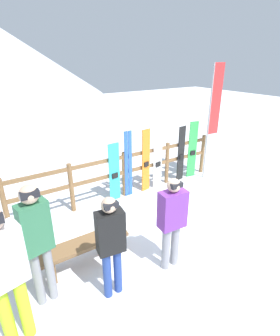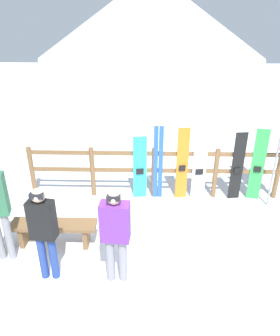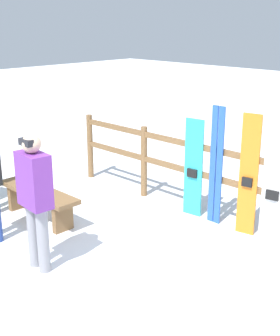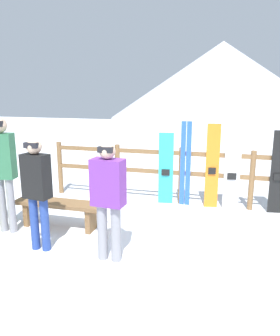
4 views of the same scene
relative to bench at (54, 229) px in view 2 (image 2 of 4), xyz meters
name	(u,v)px [view 2 (image 2 of 4)]	position (x,y,z in m)	size (l,w,h in m)	color
ground_plane	(154,256)	(1.72, -0.26, -0.33)	(40.00, 40.00, 0.00)	white
mountain_backdrop	(151,15)	(1.72, 23.68, 2.67)	(18.00, 18.00, 6.00)	silver
fence	(154,168)	(1.72, 1.68, 0.33)	(5.33, 0.10, 1.12)	brown
bench	(54,229)	(0.00, 0.00, 0.00)	(1.46, 0.36, 0.44)	brown
person_black	(43,228)	(0.12, -0.76, 0.59)	(0.39, 0.25, 1.57)	navy
person_purple	(115,231)	(1.15, -0.77, 0.57)	(0.43, 0.26, 1.56)	gray
snowboard_cyan	(140,168)	(1.43, 1.62, 0.36)	(0.28, 0.08, 1.40)	#2DBFCC
ski_pair_blue	(158,163)	(1.81, 1.63, 0.48)	(0.19, 0.02, 1.62)	blue
snowboard_orange	(182,164)	(2.31, 1.62, 0.46)	(0.25, 0.09, 1.59)	orange
snowboard_white	(199,168)	(2.67, 1.62, 0.37)	(0.29, 0.09, 1.42)	white
snowboard_black_stripe	(237,167)	(3.45, 1.62, 0.42)	(0.25, 0.08, 1.51)	black
snowboard_green	(258,166)	(3.86, 1.62, 0.46)	(0.26, 0.09, 1.58)	green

